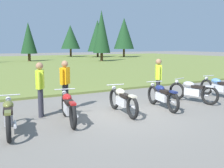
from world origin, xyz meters
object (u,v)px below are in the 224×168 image
at_px(motorcycle_sky_blue, 219,87).
at_px(rider_checking_bike, 65,82).
at_px(motorcycle_cream, 123,100).
at_px(rider_with_back_turned, 40,86).
at_px(rider_in_hivis_vest, 158,78).
at_px(motorcycle_red, 68,107).
at_px(motorcycle_navy, 162,96).
at_px(motorcycle_olive, 9,116).
at_px(motorcycle_silver, 192,91).

xyz_separation_m(motorcycle_sky_blue, rider_checking_bike, (-6.33, 1.22, 0.51)).
bearing_deg(motorcycle_cream, rider_checking_bike, 132.96).
relative_size(rider_with_back_turned, rider_in_hivis_vest, 1.00).
xyz_separation_m(motorcycle_red, rider_with_back_turned, (-0.51, 0.99, 0.51)).
bearing_deg(motorcycle_sky_blue, rider_checking_bike, 169.07).
bearing_deg(rider_checking_bike, rider_with_back_turned, -152.91).
bearing_deg(rider_checking_bike, motorcycle_red, -107.81).
bearing_deg(motorcycle_sky_blue, rider_in_hivis_vest, 167.95).
distance_m(motorcycle_navy, rider_checking_bike, 3.37).
bearing_deg(rider_with_back_turned, motorcycle_olive, -134.28).
relative_size(motorcycle_olive, motorcycle_red, 1.00).
xyz_separation_m(motorcycle_silver, motorcycle_sky_blue, (1.67, 0.10, 0.00)).
bearing_deg(rider_checking_bike, motorcycle_sky_blue, -10.93).
xyz_separation_m(motorcycle_sky_blue, rider_with_back_turned, (-7.32, 0.72, 0.51)).
height_order(motorcycle_olive, rider_with_back_turned, rider_with_back_turned).
bearing_deg(motorcycle_red, rider_checking_bike, 72.19).
distance_m(motorcycle_red, motorcycle_sky_blue, 6.81).
bearing_deg(motorcycle_silver, rider_checking_bike, 164.09).
distance_m(motorcycle_silver, rider_with_back_turned, 5.73).
relative_size(motorcycle_silver, motorcycle_sky_blue, 0.98).
bearing_deg(motorcycle_silver, rider_in_hivis_vest, 148.04).
distance_m(motorcycle_red, rider_checking_bike, 1.65).
relative_size(motorcycle_cream, rider_in_hivis_vest, 1.25).
bearing_deg(motorcycle_navy, motorcycle_olive, -178.45).
xyz_separation_m(motorcycle_red, motorcycle_silver, (5.13, 0.17, 0.00)).
height_order(motorcycle_olive, motorcycle_red, same).
relative_size(motorcycle_cream, rider_checking_bike, 1.25).
bearing_deg(motorcycle_navy, rider_in_hivis_vest, 57.82).
bearing_deg(rider_in_hivis_vest, motorcycle_cream, -158.74).
bearing_deg(motorcycle_sky_blue, motorcycle_cream, -177.17).
height_order(motorcycle_navy, motorcycle_sky_blue, same).
relative_size(rider_with_back_turned, rider_checking_bike, 1.00).
height_order(motorcycle_cream, rider_checking_bike, rider_checking_bike).
bearing_deg(rider_in_hivis_vest, motorcycle_olive, -169.59).
xyz_separation_m(motorcycle_silver, rider_in_hivis_vest, (-1.12, 0.70, 0.51)).
xyz_separation_m(motorcycle_red, motorcycle_cream, (1.85, 0.02, 0.00)).
distance_m(motorcycle_sky_blue, rider_checking_bike, 6.47).
xyz_separation_m(motorcycle_olive, motorcycle_red, (1.64, 0.17, 0.00)).
relative_size(motorcycle_olive, motorcycle_sky_blue, 0.99).
height_order(rider_with_back_turned, rider_checking_bike, same).
xyz_separation_m(motorcycle_cream, rider_checking_bike, (-1.37, 1.47, 0.51)).
distance_m(motorcycle_navy, motorcycle_silver, 1.70).
bearing_deg(motorcycle_cream, motorcycle_olive, -176.78).
height_order(motorcycle_cream, motorcycle_navy, same).
bearing_deg(motorcycle_red, motorcycle_sky_blue, 2.27).
height_order(motorcycle_cream, motorcycle_silver, same).
height_order(motorcycle_red, motorcycle_cream, same).
height_order(motorcycle_cream, motorcycle_sky_blue, same).
bearing_deg(rider_in_hivis_vest, motorcycle_red, -167.80).
bearing_deg(rider_checking_bike, rider_in_hivis_vest, -10.04).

